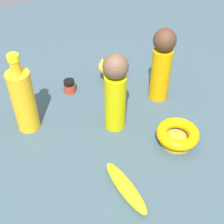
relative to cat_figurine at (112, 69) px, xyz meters
The scene contains 8 objects.
ground 0.24m from the cat_figurine, 34.12° to the right, with size 2.00×2.00×0.00m, color #384C56.
cat_figurine is the anchor object (origin of this frame).
person_figure_child 0.26m from the cat_figurine, 31.88° to the right, with size 0.07×0.07×0.25m.
nail_polish_jar 0.16m from the cat_figurine, 96.97° to the right, with size 0.04×0.04×0.05m.
banana 0.48m from the cat_figurine, 30.13° to the right, with size 0.18×0.04×0.04m, color yellow.
bowl 0.36m from the cat_figurine, ahead, with size 0.12×0.12×0.05m.
bottle_tall 0.36m from the cat_figurine, 80.20° to the right, with size 0.07×0.07×0.26m.
person_figure_adult 0.21m from the cat_figurine, 22.91° to the left, with size 0.07×0.07×0.25m.
Camera 1 is at (0.58, -0.39, 0.69)m, focal length 50.92 mm.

